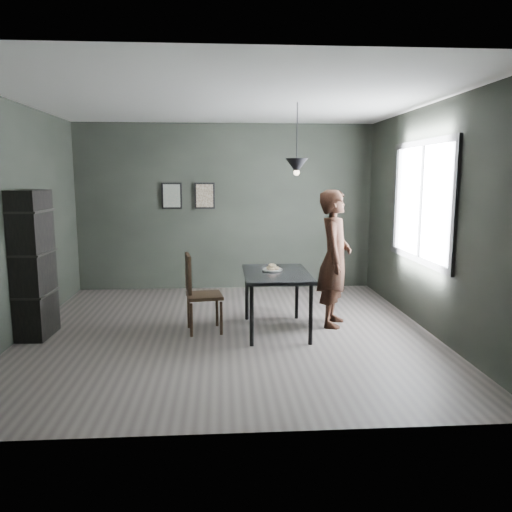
{
  "coord_description": "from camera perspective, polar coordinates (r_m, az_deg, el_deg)",
  "views": [
    {
      "loc": [
        -0.07,
        -6.02,
        1.93
      ],
      "look_at": [
        0.35,
        0.05,
        0.95
      ],
      "focal_mm": 35.0,
      "sensor_mm": 36.0,
      "label": 1
    }
  ],
  "objects": [
    {
      "name": "woman",
      "position": [
        6.49,
        8.96,
        -0.28
      ],
      "size": [
        0.6,
        0.74,
        1.76
      ],
      "primitive_type": "imported",
      "rotation": [
        0.0,
        0.0,
        1.25
      ],
      "color": "black",
      "rests_on": "ground"
    },
    {
      "name": "ceiling",
      "position": [
        6.08,
        -3.41,
        17.36
      ],
      "size": [
        5.0,
        5.0,
        0.02
      ],
      "color": "silver",
      "rests_on": "ground"
    },
    {
      "name": "cafe_table",
      "position": [
        6.19,
        2.35,
        -2.6
      ],
      "size": [
        0.8,
        1.2,
        0.75
      ],
      "color": "black",
      "rests_on": "ground"
    },
    {
      "name": "pendant_lamp",
      "position": [
        6.19,
        4.66,
        10.24
      ],
      "size": [
        0.28,
        0.28,
        0.86
      ],
      "color": "black",
      "rests_on": "ground"
    },
    {
      "name": "donut_pile",
      "position": [
        6.27,
        1.88,
        -1.34
      ],
      "size": [
        0.17,
        0.17,
        0.08
      ],
      "rotation": [
        0.0,
        0.0,
        0.01
      ],
      "color": "beige",
      "rests_on": "white_plate"
    },
    {
      "name": "wood_chair",
      "position": [
        6.22,
        -6.75,
        -3.65
      ],
      "size": [
        0.48,
        0.48,
        0.98
      ],
      "rotation": [
        0.0,
        0.0,
        0.15
      ],
      "color": "black",
      "rests_on": "ground"
    },
    {
      "name": "framed_print_left",
      "position": [
        8.53,
        -9.6,
        6.8
      ],
      "size": [
        0.34,
        0.04,
        0.44
      ],
      "color": "black",
      "rests_on": "ground"
    },
    {
      "name": "ground",
      "position": [
        6.32,
        -3.17,
        -8.64
      ],
      "size": [
        5.0,
        5.0,
        0.0
      ],
      "primitive_type": "plane",
      "color": "#373230",
      "rests_on": "ground"
    },
    {
      "name": "white_plate",
      "position": [
        6.27,
        1.87,
        -1.64
      ],
      "size": [
        0.23,
        0.23,
        0.01
      ],
      "primitive_type": "cylinder",
      "color": "silver",
      "rests_on": "cafe_table"
    },
    {
      "name": "framed_print_right",
      "position": [
        8.5,
        -5.88,
        6.87
      ],
      "size": [
        0.34,
        0.04,
        0.44
      ],
      "color": "black",
      "rests_on": "ground"
    },
    {
      "name": "shelf_unit",
      "position": [
        6.52,
        -24.11,
        -0.89
      ],
      "size": [
        0.36,
        0.6,
        1.77
      ],
      "primitive_type": "cube",
      "rotation": [
        0.0,
        0.0,
        -0.04
      ],
      "color": "black",
      "rests_on": "ground"
    },
    {
      "name": "window_assembly",
      "position": [
        6.73,
        18.36,
        5.88
      ],
      "size": [
        0.04,
        1.96,
        1.56
      ],
      "color": "white",
      "rests_on": "ground"
    },
    {
      "name": "back_wall",
      "position": [
        8.54,
        -3.49,
        5.56
      ],
      "size": [
        5.0,
        0.1,
        2.8
      ],
      "primitive_type": "cube",
      "color": "black",
      "rests_on": "ground"
    }
  ]
}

